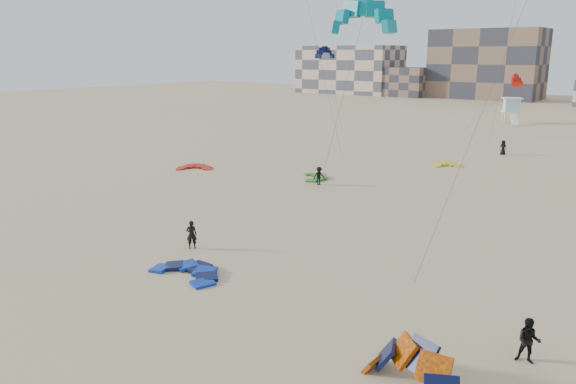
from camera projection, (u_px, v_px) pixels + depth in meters
The scene contains 16 objects.
ground at pixel (200, 279), 30.18m from camera, with size 320.00×320.00×0.00m, color tan.
kite_ground_blue at pixel (187, 275), 30.77m from camera, with size 3.94×4.12×0.58m, color blue, non-canonical shape.
kite_ground_red at pixel (194, 169), 58.98m from camera, with size 3.42×3.60×0.64m, color red, non-canonical shape.
kite_ground_green at pixel (314, 178), 54.53m from camera, with size 3.39×3.59×0.43m, color #207E1E, non-canonical shape.
kite_ground_yellow at pixel (447, 166), 60.21m from camera, with size 2.87×2.98×0.68m, color #EEFF1F, non-canonical shape.
kitesurfer_main at pixel (192, 235), 34.73m from camera, with size 0.66×0.43×1.80m, color black.
kitesurfer_b at pixel (529, 341), 21.82m from camera, with size 0.90×0.70×1.86m, color black.
kitesurfer_c at pixel (319, 176), 51.57m from camera, with size 1.10×0.63×1.70m, color black.
kitesurfer_e at pixel (503, 147), 67.01m from camera, with size 0.85×0.55×1.74m, color black.
kite_fly_teal_a at pixel (363, 20), 39.42m from camera, with size 10.07×8.95×14.64m.
kite_fly_navy at pixel (325, 54), 81.27m from camera, with size 7.45×5.34×11.75m.
kite_fly_red at pixel (517, 81), 78.07m from camera, with size 6.63×8.83×8.25m.
lifeguard_tower_far at pixel (511, 111), 97.16m from camera, with size 4.17×6.56×4.37m.
condo_west_a at pixel (350, 70), 170.00m from camera, with size 30.00×15.00×14.00m, color #CBAF95.
condo_west_b at pixel (487, 64), 149.01m from camera, with size 28.00×14.00×18.00m, color brown.
condo_fill_left at pixel (407, 82), 157.39m from camera, with size 12.00×10.00×8.00m, color brown.
Camera 1 is at (20.86, -19.50, 11.81)m, focal length 35.00 mm.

